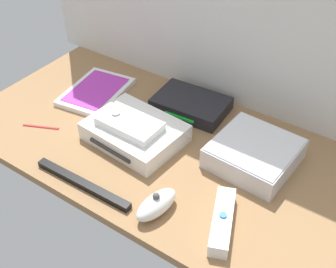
% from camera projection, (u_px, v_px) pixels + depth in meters
% --- Properties ---
extents(ground_plane, '(1.00, 0.48, 0.02)m').
position_uv_depth(ground_plane, '(168.00, 151.00, 1.01)').
color(ground_plane, '#936D47').
rests_on(ground_plane, ground).
extents(game_console, '(0.22, 0.18, 0.04)m').
position_uv_depth(game_console, '(135.00, 132.00, 1.01)').
color(game_console, white).
rests_on(game_console, ground_plane).
extents(mini_computer, '(0.18, 0.18, 0.05)m').
position_uv_depth(mini_computer, '(254.00, 153.00, 0.95)').
color(mini_computer, silver).
rests_on(mini_computer, ground_plane).
extents(game_case, '(0.16, 0.21, 0.02)m').
position_uv_depth(game_case, '(96.00, 92.00, 1.17)').
color(game_case, white).
rests_on(game_case, ground_plane).
extents(network_router, '(0.19, 0.13, 0.03)m').
position_uv_depth(network_router, '(191.00, 104.00, 1.11)').
color(network_router, black).
rests_on(network_router, ground_plane).
extents(remote_wand, '(0.09, 0.15, 0.03)m').
position_uv_depth(remote_wand, '(222.00, 221.00, 0.82)').
color(remote_wand, white).
rests_on(remote_wand, ground_plane).
extents(remote_nunchuk, '(0.06, 0.11, 0.05)m').
position_uv_depth(remote_nunchuk, '(156.00, 204.00, 0.85)').
color(remote_nunchuk, white).
rests_on(remote_nunchuk, ground_plane).
extents(remote_classic_pad, '(0.15, 0.08, 0.02)m').
position_uv_depth(remote_classic_pad, '(130.00, 124.00, 0.98)').
color(remote_classic_pad, white).
rests_on(remote_classic_pad, game_console).
extents(sensor_bar, '(0.24, 0.02, 0.01)m').
position_uv_depth(sensor_bar, '(83.00, 184.00, 0.91)').
color(sensor_bar, black).
rests_on(sensor_bar, ground_plane).
extents(stylus_pen, '(0.08, 0.04, 0.01)m').
position_uv_depth(stylus_pen, '(41.00, 126.00, 1.06)').
color(stylus_pen, red).
rests_on(stylus_pen, ground_plane).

